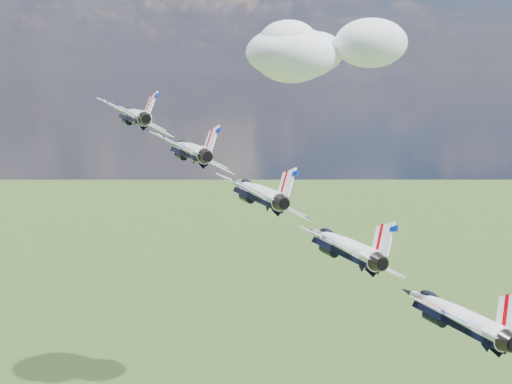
{
  "coord_description": "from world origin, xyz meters",
  "views": [
    {
      "loc": [
        11.45,
        -89.73,
        155.03
      ],
      "look_at": [
        13.84,
        -18.02,
        142.5
      ],
      "focal_mm": 50.0,
      "sensor_mm": 36.0,
      "label": 1
    }
  ],
  "objects_px": {
    "jet_0": "(133,115)",
    "jet_4": "(451,314)",
    "jet_2": "(256,192)",
    "jet_1": "(188,150)",
    "jet_3": "(341,245)"
  },
  "relations": [
    {
      "from": "jet_2",
      "to": "jet_3",
      "type": "bearing_deg",
      "value": -71.67
    },
    {
      "from": "jet_0",
      "to": "jet_1",
      "type": "height_order",
      "value": "jet_0"
    },
    {
      "from": "jet_0",
      "to": "jet_4",
      "type": "xyz_separation_m",
      "value": [
        29.7,
        -36.94,
        -13.25
      ]
    },
    {
      "from": "jet_0",
      "to": "jet_4",
      "type": "distance_m",
      "value": 49.22
    },
    {
      "from": "jet_3",
      "to": "jet_0",
      "type": "bearing_deg",
      "value": 108.33
    },
    {
      "from": "jet_1",
      "to": "jet_2",
      "type": "height_order",
      "value": "jet_1"
    },
    {
      "from": "jet_0",
      "to": "jet_4",
      "type": "height_order",
      "value": "jet_0"
    },
    {
      "from": "jet_2",
      "to": "jet_0",
      "type": "bearing_deg",
      "value": 108.33
    },
    {
      "from": "jet_0",
      "to": "jet_1",
      "type": "distance_m",
      "value": 12.3
    },
    {
      "from": "jet_1",
      "to": "jet_4",
      "type": "xyz_separation_m",
      "value": [
        22.27,
        -27.71,
        -9.94
      ]
    },
    {
      "from": "jet_1",
      "to": "jet_4",
      "type": "distance_m",
      "value": 36.91
    },
    {
      "from": "jet_0",
      "to": "jet_3",
      "type": "bearing_deg",
      "value": -71.67
    },
    {
      "from": "jet_3",
      "to": "jet_4",
      "type": "bearing_deg",
      "value": -71.67
    },
    {
      "from": "jet_2",
      "to": "jet_4",
      "type": "xyz_separation_m",
      "value": [
        14.85,
        -18.47,
        -6.63
      ]
    },
    {
      "from": "jet_0",
      "to": "jet_2",
      "type": "distance_m",
      "value": 24.61
    }
  ]
}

